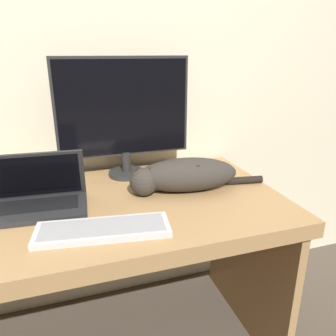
% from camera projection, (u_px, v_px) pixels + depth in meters
% --- Properties ---
extents(wall_back, '(6.40, 0.06, 2.60)m').
position_uv_depth(wall_back, '(84.00, 54.00, 1.47)').
color(wall_back, beige).
rests_on(wall_back, ground_plane).
extents(desk, '(1.39, 0.77, 0.76)m').
position_uv_depth(desk, '(108.00, 240.00, 1.31)').
color(desk, '#A37A4C').
rests_on(desk, ground_plane).
extents(monitor, '(0.59, 0.17, 0.53)m').
position_uv_depth(monitor, '(124.00, 113.00, 1.45)').
color(monitor, '#282828').
rests_on(monitor, desk).
extents(laptop, '(0.36, 0.23, 0.21)m').
position_uv_depth(laptop, '(37.00, 198.00, 1.19)').
color(laptop, '#232326').
rests_on(laptop, desk).
extents(external_keyboard, '(0.44, 0.20, 0.02)m').
position_uv_depth(external_keyboard, '(103.00, 229.00, 1.05)').
color(external_keyboard, '#BCBCC1').
rests_on(external_keyboard, desk).
extents(cat, '(0.59, 0.22, 0.14)m').
position_uv_depth(cat, '(183.00, 175.00, 1.35)').
color(cat, '#332D28').
rests_on(cat, desk).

